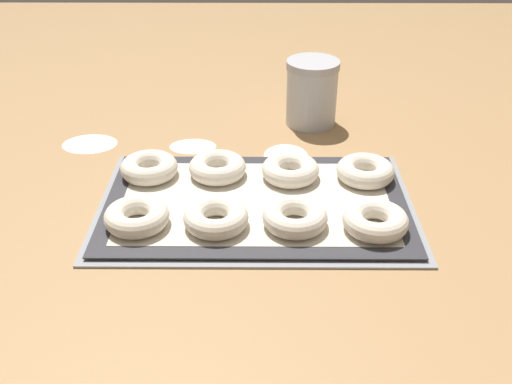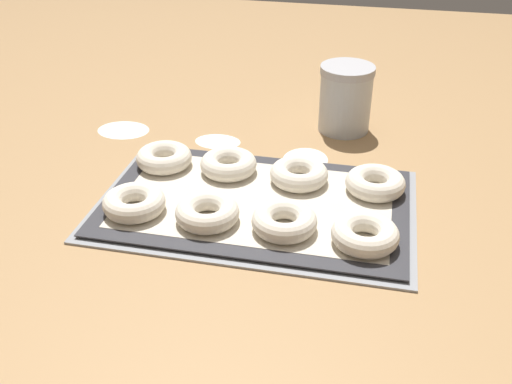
{
  "view_description": "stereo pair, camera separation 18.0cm",
  "coord_description": "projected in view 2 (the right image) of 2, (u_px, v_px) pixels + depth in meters",
  "views": [
    {
      "loc": [
        0.02,
        -0.85,
        0.55
      ],
      "look_at": [
        0.01,
        0.01,
        0.03
      ],
      "focal_mm": 42.0,
      "sensor_mm": 36.0,
      "label": 1
    },
    {
      "loc": [
        0.2,
        -0.83,
        0.55
      ],
      "look_at": [
        0.01,
        0.01,
        0.03
      ],
      "focal_mm": 42.0,
      "sensor_mm": 36.0,
      "label": 2
    }
  ],
  "objects": [
    {
      "name": "flour_patch_side",
      "position": [
        218.0,
        141.0,
        1.23
      ],
      "size": [
        0.09,
        0.07,
        0.0
      ],
      "color": "white",
      "rests_on": "ground_plane"
    },
    {
      "name": "bagel_front_mid_left",
      "position": [
        207.0,
        212.0,
        0.95
      ],
      "size": [
        0.1,
        0.1,
        0.03
      ],
      "color": "silver",
      "rests_on": "baking_mat"
    },
    {
      "name": "bagel_back_far_left",
      "position": [
        164.0,
        158.0,
        1.11
      ],
      "size": [
        0.1,
        0.1,
        0.03
      ],
      "color": "silver",
      "rests_on": "baking_mat"
    },
    {
      "name": "baking_mat",
      "position": [
        256.0,
        201.0,
        1.02
      ],
      "size": [
        0.51,
        0.32,
        0.0
      ],
      "color": "#333338",
      "rests_on": "baking_tray"
    },
    {
      "name": "flour_patch_near",
      "position": [
        123.0,
        129.0,
        1.28
      ],
      "size": [
        0.11,
        0.09,
        0.0
      ],
      "color": "white",
      "rests_on": "ground_plane"
    },
    {
      "name": "bagel_back_mid_right",
      "position": [
        299.0,
        174.0,
        1.06
      ],
      "size": [
        0.1,
        0.1,
        0.03
      ],
      "color": "silver",
      "rests_on": "baking_mat"
    },
    {
      "name": "bagel_front_mid_right",
      "position": [
        284.0,
        221.0,
        0.93
      ],
      "size": [
        0.1,
        0.1,
        0.03
      ],
      "color": "silver",
      "rests_on": "baking_mat"
    },
    {
      "name": "baking_tray",
      "position": [
        256.0,
        204.0,
        1.02
      ],
      "size": [
        0.53,
        0.34,
        0.01
      ],
      "color": "#93969B",
      "rests_on": "ground_plane"
    },
    {
      "name": "bagel_back_mid_left",
      "position": [
        228.0,
        164.0,
        1.09
      ],
      "size": [
        0.1,
        0.1,
        0.03
      ],
      "color": "silver",
      "rests_on": "baking_mat"
    },
    {
      "name": "flour_patch_far",
      "position": [
        305.0,
        159.0,
        1.16
      ],
      "size": [
        0.09,
        0.1,
        0.0
      ],
      "color": "white",
      "rests_on": "ground_plane"
    },
    {
      "name": "bagel_front_far_right",
      "position": [
        365.0,
        234.0,
        0.9
      ],
      "size": [
        0.1,
        0.1,
        0.03
      ],
      "color": "silver",
      "rests_on": "baking_mat"
    },
    {
      "name": "bagel_back_far_right",
      "position": [
        375.0,
        183.0,
        1.03
      ],
      "size": [
        0.1,
        0.1,
        0.03
      ],
      "color": "silver",
      "rests_on": "baking_mat"
    },
    {
      "name": "flour_canister",
      "position": [
        345.0,
        98.0,
        1.25
      ],
      "size": [
        0.11,
        0.11,
        0.14
      ],
      "color": "silver",
      "rests_on": "ground_plane"
    },
    {
      "name": "bagel_front_far_left",
      "position": [
        134.0,
        203.0,
        0.98
      ],
      "size": [
        0.1,
        0.1,
        0.03
      ],
      "color": "silver",
      "rests_on": "baking_mat"
    },
    {
      "name": "ground_plane",
      "position": [
        248.0,
        208.0,
        1.02
      ],
      "size": [
        2.8,
        2.8,
        0.0
      ],
      "primitive_type": "plane",
      "color": "#A87F51"
    }
  ]
}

